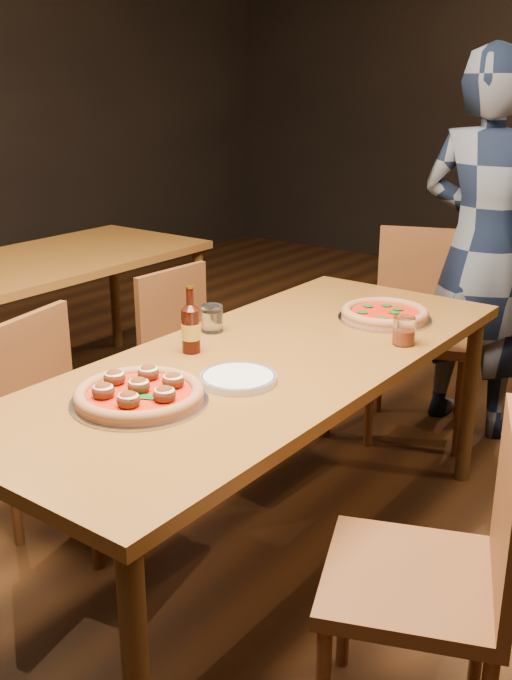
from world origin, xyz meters
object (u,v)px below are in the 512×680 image
Objects in this scene: chair_end at (421,334)px; water_glass at (212,318)px; chair_main_sw at (205,365)px; pizza_meatball at (139,393)px; table_main at (265,377)px; diner at (483,247)px; chair_main_nw at (79,426)px; plate_stack at (238,379)px; beer_bottle at (191,329)px; chair_main_e at (413,578)px; pizza_margherita at (385,314)px; amber_glass at (404,331)px; table_left at (15,279)px.

chair_end reaches higher than water_glass.
chair_main_sw reaches higher than pizza_meatball.
table_main is 1.50m from diner.
plate_stack is (0.69, 0.04, 0.33)m from chair_main_nw.
chair_main_sw is 3.99× the size of beer_bottle.
diner is at bearing -35.52° from chair_main_nw.
pizza_meatball is at bearing -68.72° from beer_bottle.
chair_main_e is (1.34, -0.12, 0.03)m from chair_main_nw.
chair_main_e is 1.77m from chair_end.
diner reaches higher than water_glass.
chair_end is at bearing 81.33° from beer_bottle.
chair_main_sw is at bearing 144.80° from table_main.
diner is (0.02, 0.90, 0.10)m from pizza_margherita.
pizza_margherita is (0.19, 1.08, -0.00)m from pizza_meatball.
amber_glass is (-0.42, 0.75, 0.34)m from chair_main_e.
chair_main_sw is at bearing -143.68° from chair_main_e.
chair_main_sw is 1.17m from pizza_meatball.
diner is at bearing 84.67° from table_main.
chair_main_sw is at bearing 134.02° from water_glass.
diner is (0.15, 0.26, 0.38)m from chair_end.
amber_glass is 0.05× the size of diner.
table_left is at bearing 169.99° from table_main.
table_main is 0.24m from plate_stack.
chair_main_nw is 3.84× the size of plate_stack.
pizza_margherita is at bearing 85.95° from plate_stack.
chair_main_sw is (1.05, 0.16, -0.25)m from table_left.
chair_main_e is at bearing 8.34° from pizza_meatball.
beer_bottle is at bearing -81.34° from chair_main_nw.
beer_bottle is (-0.20, -1.34, 0.34)m from chair_end.
amber_glass is (0.92, 0.63, 0.37)m from chair_main_nw.
table_left is at bearing -177.98° from amber_glass.
chair_main_sw is 2.51× the size of pizza_margherita.
chair_main_sw is 0.94× the size of chair_main_e.
beer_bottle is at bearing -120.30° from chair_end.
table_main is 2.20× the size of chair_main_e.
plate_stack is at bearing -111.84° from amber_glass.
chair_main_nw is 0.70m from pizza_meatball.
pizza_meatball is (-0.07, -0.50, 0.10)m from table_main.
chair_main_sw is 0.82m from beer_bottle.
chair_main_e reaches higher than chair_main_nw.
plate_stack is 0.31m from beer_bottle.
chair_main_e is 1.17m from water_glass.
amber_glass is at bearing 67.06° from pizza_meatball.
chair_end reaches higher than pizza_margherita.
plate_stack is (0.71, -0.68, 0.33)m from chair_main_sw.
chair_main_sw is at bearing -151.38° from chair_end.
chair_end reaches higher than chair_main_e.
table_main is 0.60m from pizza_margherita.
chair_end is 1.75m from pizza_meatball.
chair_main_sw reaches higher than plate_stack.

